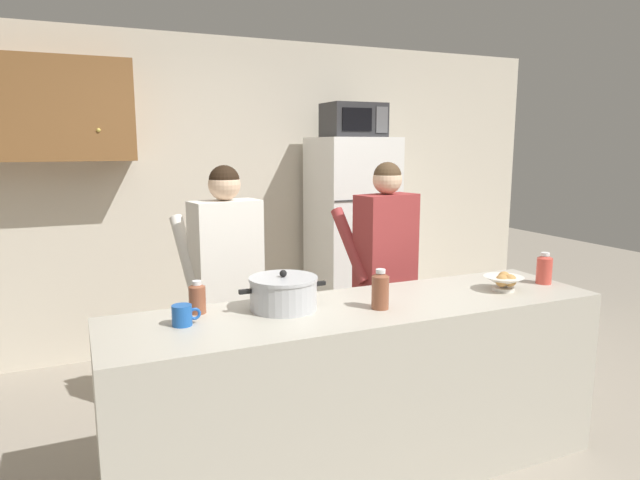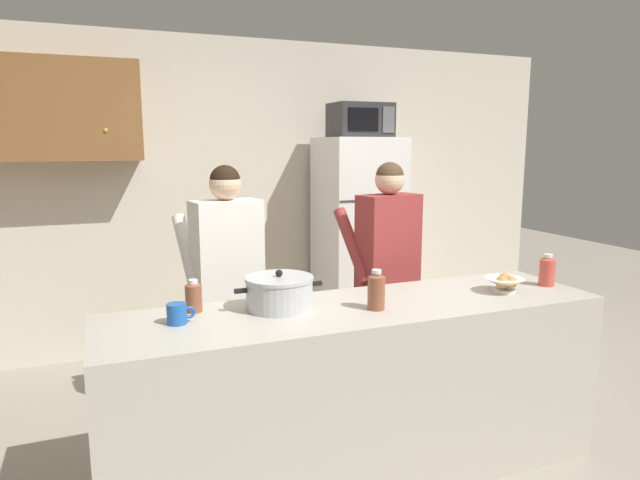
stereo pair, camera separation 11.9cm
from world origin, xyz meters
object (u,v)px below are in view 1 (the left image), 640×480
cooking_pot (283,293)px  bottle_far_corner (197,297)px  person_near_pot (226,267)px  bread_bowl (504,282)px  refrigerator (351,241)px  bottle_near_edge (380,289)px  bottle_mid_counter (544,268)px  person_by_sink (385,255)px  microwave (354,120)px  coffee_mug (183,315)px

cooking_pot → bottle_far_corner: size_ratio=2.80×
person_near_pot → bread_bowl: (1.36, -0.87, -0.03)m
bottle_far_corner → bread_bowl: bearing=-9.3°
bread_bowl → person_near_pot: bearing=147.4°
person_near_pot → cooking_pot: bearing=-81.1°
refrigerator → bottle_near_edge: (-0.83, -1.93, 0.13)m
cooking_pot → bottle_mid_counter: size_ratio=2.43×
person_near_pot → bottle_mid_counter: (1.68, -0.84, 0.01)m
refrigerator → person_near_pot: 1.73m
person_by_sink → bottle_far_corner: 1.44m
person_near_pot → person_by_sink: (1.05, -0.09, 0.01)m
bread_bowl → bottle_mid_counter: 0.33m
refrigerator → microwave: bearing=-89.9°
person_near_pot → bottle_far_corner: bearing=-116.4°
refrigerator → bottle_mid_counter: size_ratio=9.63×
refrigerator → coffee_mug: bearing=-134.5°
microwave → refrigerator: bearing=90.1°
cooking_pot → coffee_mug: 0.51m
microwave → cooking_pot: size_ratio=1.06×
refrigerator → person_by_sink: refrigerator is taller
bread_bowl → bottle_far_corner: bottle_far_corner is taller
person_near_pot → bottle_mid_counter: bearing=-26.4°
cooking_pot → bottle_mid_counter: cooking_pot is taller
cooking_pot → bottle_mid_counter: bearing=-5.0°
person_by_sink → bottle_far_corner: (-1.34, -0.51, -0.01)m
coffee_mug → bottle_near_edge: size_ratio=0.65×
bread_bowl → coffee_mug: bearing=176.4°
microwave → coffee_mug: 2.69m
person_by_sink → bread_bowl: person_by_sink is taller
person_by_sink → coffee_mug: (-1.44, -0.67, -0.04)m
person_by_sink → bottle_far_corner: person_by_sink is taller
coffee_mug → bottle_far_corner: bearing=58.1°
cooking_pot → bottle_mid_counter: 1.58m
bread_bowl → refrigerator: bearing=89.4°
bottle_near_edge → bottle_mid_counter: bearing=2.6°
person_near_pot → person_by_sink: size_ratio=1.00×
coffee_mug → bread_bowl: bearing=-3.6°
cooking_pot → person_by_sink: bearing=33.1°
refrigerator → bottle_mid_counter: (0.31, -1.88, 0.12)m
cooking_pot → bottle_mid_counter: (1.58, -0.14, 0.01)m
microwave → bread_bowl: bearing=-90.6°
cooking_pot → coffee_mug: size_ratio=3.44×
cooking_pot → coffee_mug: bearing=-173.6°
person_near_pot → coffee_mug: 0.85m
coffee_mug → refrigerator: bearing=45.5°
bottle_near_edge → person_near_pot: bearing=121.7°
bottle_mid_counter → bottle_far_corner: size_ratio=1.15×
coffee_mug → bottle_far_corner: 0.19m
cooking_pot → refrigerator: bearing=54.0°
coffee_mug → bottle_near_edge: 0.96m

